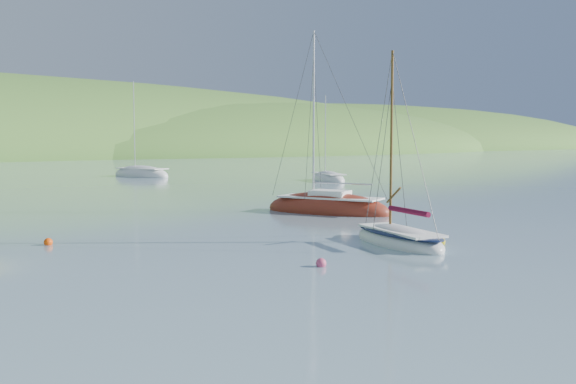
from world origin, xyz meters
TOP-DOWN VIEW (x-y plane):
  - ground at (0.00, 0.00)m, footprint 700.00×700.00m
  - daysailer_white at (1.56, 2.10)m, footprint 3.49×6.30m
  - sloop_red at (6.83, 13.16)m, footprint 6.00×8.77m
  - distant_sloop_b at (13.28, 55.79)m, footprint 5.66×9.36m
  - distant_sloop_d at (26.27, 35.93)m, footprint 4.61×7.56m
  - mooring_buoys at (-3.17, 3.70)m, footprint 14.28×11.21m

SIDE VIEW (x-z plane):
  - ground at x=0.00m, z-range 0.00..0.00m
  - mooring_buoys at x=-3.17m, z-range -0.09..0.33m
  - distant_sloop_d at x=26.27m, z-range -4.91..5.26m
  - distant_sloop_b at x=13.28m, z-range -6.09..6.50m
  - daysailer_white at x=1.56m, z-range -4.36..4.79m
  - sloop_red at x=6.83m, z-range -5.93..6.39m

